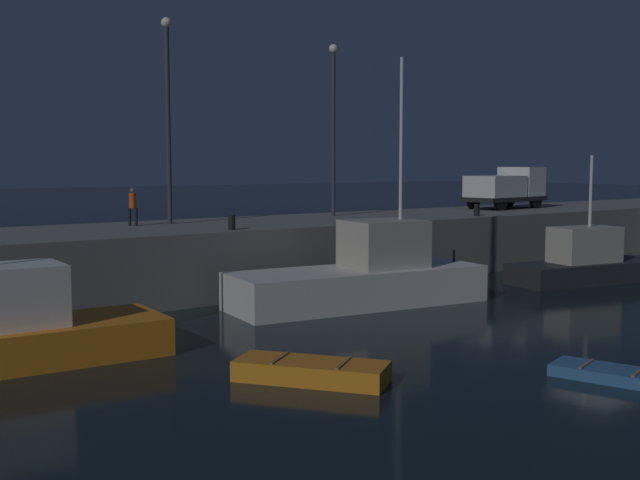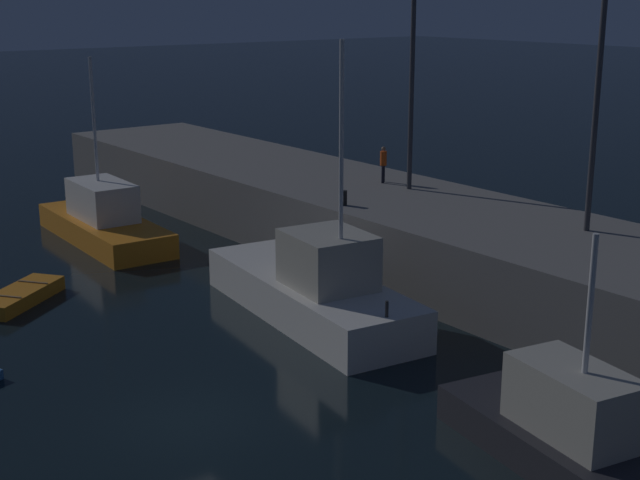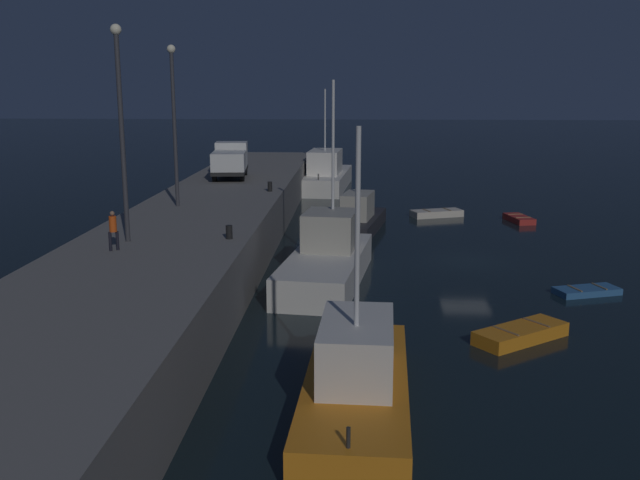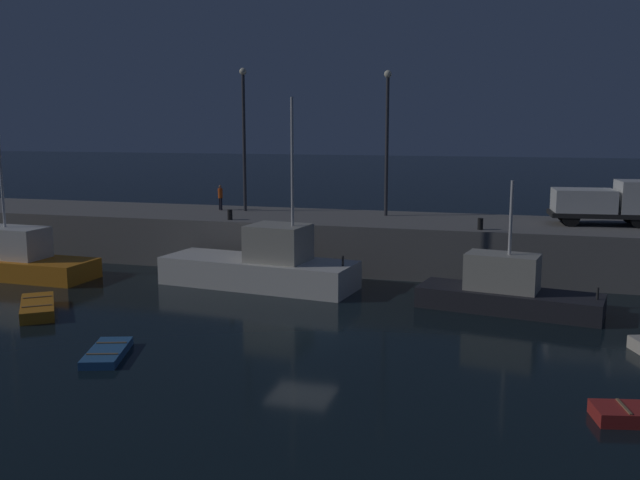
% 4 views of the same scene
% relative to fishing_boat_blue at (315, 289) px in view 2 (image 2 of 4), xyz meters
% --- Properties ---
extents(ground_plane, '(320.00, 320.00, 0.00)m').
position_rel_fishing_boat_blue_xyz_m(ground_plane, '(4.25, -7.22, -1.05)').
color(ground_plane, black).
extents(pier_quay, '(64.11, 7.38, 2.75)m').
position_rel_fishing_boat_blue_xyz_m(pier_quay, '(4.25, 6.83, 0.32)').
color(pier_quay, slate).
rests_on(pier_quay, ground).
extents(fishing_boat_blue, '(10.19, 4.43, 9.33)m').
position_rel_fishing_boat_blue_xyz_m(fishing_boat_blue, '(0.00, 0.00, 0.00)').
color(fishing_boat_blue, silver).
rests_on(fishing_boat_blue, ground).
extents(fishing_boat_white, '(9.07, 3.26, 8.05)m').
position_rel_fishing_boat_blue_xyz_m(fishing_boat_white, '(-13.61, -1.41, -0.10)').
color(fishing_boat_white, orange).
rests_on(fishing_boat_white, ground).
extents(fishing_boat_orange, '(8.10, 3.78, 5.69)m').
position_rel_fishing_boat_blue_xyz_m(fishing_boat_orange, '(11.84, -1.47, -0.18)').
color(fishing_boat_orange, '#232328').
rests_on(fishing_boat_orange, ground).
extents(dinghy_orange_near, '(3.30, 3.80, 0.54)m').
position_rel_fishing_boat_blue_xyz_m(dinghy_orange_near, '(-7.60, -7.37, -0.80)').
color(dinghy_orange_near, orange).
rests_on(dinghy_orange_near, ground).
extents(lamp_post_west, '(0.44, 0.44, 8.67)m').
position_rel_fishing_boat_blue_xyz_m(lamp_post_west, '(-4.11, 8.09, 6.72)').
color(lamp_post_west, '#38383D').
rests_on(lamp_post_west, pier_quay).
extents(lamp_post_east, '(0.44, 0.44, 8.37)m').
position_rel_fishing_boat_blue_xyz_m(lamp_post_east, '(4.71, 8.21, 6.56)').
color(lamp_post_east, '#38383D').
rests_on(lamp_post_east, pier_quay).
extents(dockworker, '(0.40, 0.40, 1.57)m').
position_rel_fishing_boat_blue_xyz_m(dockworker, '(-5.78, 8.10, 2.59)').
color(dockworker, black).
rests_on(dockworker, pier_quay).
extents(bollard_west, '(0.28, 0.28, 0.58)m').
position_rel_fishing_boat_blue_xyz_m(bollard_west, '(-3.40, 3.98, 1.99)').
color(bollard_west, black).
rests_on(bollard_west, pier_quay).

